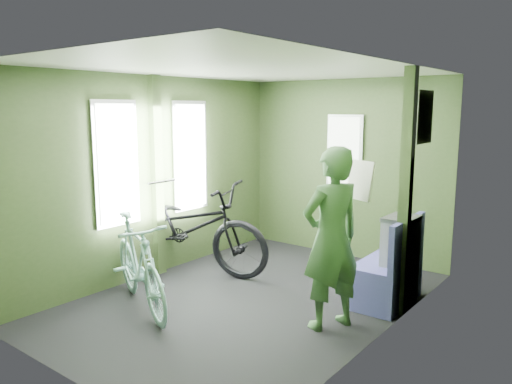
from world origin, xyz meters
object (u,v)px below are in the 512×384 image
waste_box (399,262)px  bicycle_black (189,272)px  passenger (331,238)px  bicycle_mint (140,309)px  bench_seat (388,277)px

waste_box → bicycle_black: bearing=-167.4°
bicycle_black → passenger: 2.25m
passenger → bicycle_mint: bearing=-40.0°
bicycle_mint → waste_box: (1.94, 1.63, 0.45)m
passenger → bench_seat: 1.02m
passenger → waste_box: size_ratio=1.80×
bench_seat → bicycle_black: bearing=-168.0°
bench_seat → bicycle_mint: bearing=-139.5°
passenger → waste_box: (0.30, 0.84, -0.36)m
waste_box → bench_seat: waste_box is taller
bicycle_black → bench_seat: bearing=-90.3°
bicycle_black → waste_box: bearing=-91.1°
bicycle_black → waste_box: (2.38, 0.53, 0.45)m
bicycle_mint → passenger: size_ratio=0.95×
bicycle_black → bicycle_mint: bearing=-171.8°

